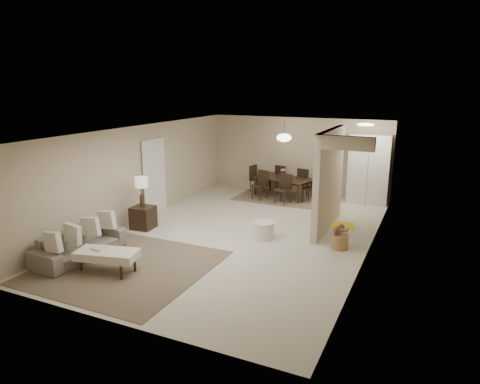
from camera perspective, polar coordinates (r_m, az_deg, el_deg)
The scene contains 22 objects.
floor at distance 10.53m, azimuth 0.19°, elevation -5.50°, with size 9.00×9.00×0.00m, color beige.
ceiling at distance 9.97m, azimuth 0.20°, elevation 8.16°, with size 9.00×9.00×0.00m, color white.
back_wall at distance 14.31m, azimuth 7.75°, elevation 4.83°, with size 6.00×6.00×0.00m, color #BFAF91.
left_wall at distance 11.72m, azimuth -13.28°, elevation 2.51°, with size 9.00×9.00×0.00m, color #BFAF91.
right_wall at distance 9.37m, azimuth 17.12°, elevation -0.64°, with size 9.00×9.00×0.00m, color #BFAF91.
partition at distance 10.77m, azimuth 11.75°, elevation 1.58°, with size 0.15×2.50×2.50m, color #BFAF91.
doorway at distance 12.21m, azimuth -11.39°, elevation 1.97°, with size 0.04×0.90×2.04m, color black.
pantry_cabinet at distance 13.51m, azimuth 16.84°, elevation 2.93°, with size 1.20×0.55×2.10m, color white.
flush_light at distance 12.39m, azimuth 16.42°, elevation 8.59°, with size 0.44×0.44×0.05m, color white.
living_rug at distance 8.95m, azimuth -14.89°, elevation -9.62°, with size 3.20×3.20×0.01m, color brown.
sofa at distance 9.62m, azimuth -20.59°, elevation -6.54°, with size 0.78×2.00×0.58m, color slate.
ottoman_bench at distance 8.74m, azimuth -17.31°, elevation -8.00°, with size 1.28×0.81×0.43m.
side_table at distance 11.05m, azimuth -12.78°, elevation -3.33°, with size 0.52×0.52×0.57m, color black.
table_lamp at distance 10.83m, azimuth -13.02°, elevation 0.94°, with size 0.32×0.32×0.76m.
round_pouf at distance 10.14m, azimuth 3.16°, elevation -5.10°, with size 0.51×0.51×0.40m, color beige.
wicker_basket at distance 9.78m, azimuth 13.12°, elevation -6.44°, with size 0.38×0.38×0.32m, color olive.
dining_rug at distance 13.90m, azimuth 5.69°, elevation -0.64°, with size 2.80×2.10×0.01m, color #7C6B4D.
dining_table at distance 13.82m, azimuth 5.72°, elevation 0.60°, with size 1.80×1.00×0.63m, color black.
dining_chairs at distance 13.79m, azimuth 5.73°, elevation 1.16°, with size 2.46×2.01×0.91m.
vase at distance 13.73m, azimuth 5.76°, elevation 2.18°, with size 0.14×0.14×0.15m, color white.
yellow_mat at distance 11.38m, azimuth 12.60°, elevation -4.29°, with size 0.98×0.60×0.01m, color yellow.
pendant_light at distance 13.53m, azimuth 5.89°, elevation 7.22°, with size 0.46×0.46×0.71m.
Camera 1 is at (4.13, -9.01, 3.55)m, focal length 32.00 mm.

